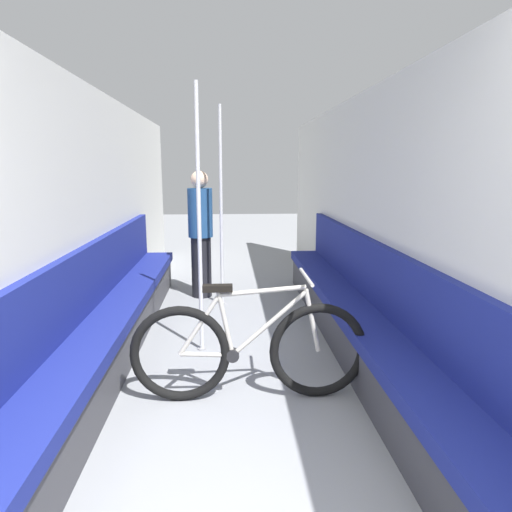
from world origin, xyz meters
name	(u,v)px	position (x,y,z in m)	size (l,w,h in m)	color
wall_left	(77,223)	(-1.28, 2.99, 1.15)	(0.10, 9.18, 2.30)	silver
wall_right	(386,221)	(1.28, 2.99, 1.15)	(0.10, 9.18, 2.30)	silver
bench_seat_row_left	(107,325)	(-1.05, 2.86, 0.32)	(0.41, 5.08, 0.98)	#3D3D42
bench_seat_row_right	(360,320)	(1.05, 2.86, 0.32)	(0.41, 5.08, 0.98)	#3D3D42
bicycle	(250,350)	(0.08, 2.18, 0.36)	(1.64, 0.46, 0.88)	black
grab_pole_near	(199,226)	(-0.30, 3.08, 1.11)	(0.08, 0.08, 2.28)	gray
grab_pole_far	(221,210)	(-0.13, 4.46, 1.11)	(0.08, 0.08, 2.28)	gray
passenger_standing	(201,233)	(-0.39, 4.80, 0.80)	(0.30, 0.30, 1.56)	black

